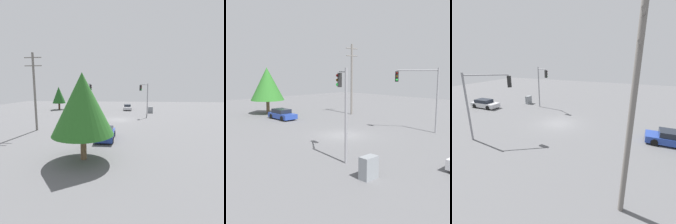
# 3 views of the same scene
# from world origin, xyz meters

# --- Properties ---
(ground_plane) EXTENTS (80.00, 80.00, 0.00)m
(ground_plane) POSITION_xyz_m (0.00, 0.00, 0.00)
(ground_plane) COLOR #5B5B5E
(sedan_silver) EXTENTS (1.97, 4.56, 1.35)m
(sedan_silver) POSITION_xyz_m (1.67, 13.87, 0.66)
(sedan_silver) COLOR silver
(sedan_silver) RESTS_ON ground_plane
(sedan_blue) EXTENTS (1.97, 4.11, 1.32)m
(sedan_blue) POSITION_xyz_m (-0.72, -11.90, 0.63)
(sedan_blue) COLOR #233D93
(sedan_blue) RESTS_ON ground_plane
(traffic_signal_main) EXTENTS (2.49, 3.65, 6.49)m
(traffic_signal_main) POSITION_xyz_m (-6.56, 4.38, 4.46)
(traffic_signal_main) COLOR gray
(traffic_signal_main) RESTS_ON ground_plane
(traffic_signal_cross) EXTENTS (1.89, 2.58, 6.38)m
(traffic_signal_cross) POSITION_xyz_m (5.08, 5.17, 4.31)
(traffic_signal_cross) COLOR gray
(traffic_signal_cross) RESTS_ON ground_plane
(utility_pole_tall) EXTENTS (2.20, 0.28, 9.86)m
(utility_pole_tall) POSITION_xyz_m (-10.20, -8.62, 5.22)
(utility_pole_tall) COLOR slate
(utility_pole_tall) RESTS_ON ground_plane
(electrical_cabinet) EXTENTS (1.06, 0.63, 1.34)m
(electrical_cabinet) POSITION_xyz_m (6.74, 8.95, 0.67)
(electrical_cabinet) COLOR gray
(electrical_cabinet) RESTS_ON ground_plane
(tree_far) EXTENTS (4.74, 4.74, 6.67)m
(tree_far) POSITION_xyz_m (-1.75, -17.29, 4.32)
(tree_far) COLOR brown
(tree_far) RESTS_ON ground_plane
(tree_right) EXTENTS (4.81, 4.81, 6.29)m
(tree_right) POSITION_xyz_m (-10.69, 14.09, 3.94)
(tree_right) COLOR brown
(tree_right) RESTS_ON ground_plane
(tree_left) EXTENTS (3.25, 3.25, 5.78)m
(tree_left) POSITION_xyz_m (-15.79, 13.20, 3.68)
(tree_left) COLOR #4C3823
(tree_left) RESTS_ON ground_plane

